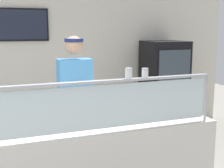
{
  "coord_description": "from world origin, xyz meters",
  "views": [
    {
      "loc": [
        0.15,
        -2.39,
        1.85
      ],
      "look_at": [
        1.22,
        0.42,
        1.31
      ],
      "focal_mm": 50.12,
      "sensor_mm": 36.0,
      "label": 1
    }
  ],
  "objects": [
    {
      "name": "parmesan_shaker",
      "position": [
        1.24,
        0.06,
        1.45
      ],
      "size": [
        0.06,
        0.06,
        0.09
      ],
      "color": "white",
      "rests_on": "sneeze_guard"
    },
    {
      "name": "worker_figure",
      "position": [
        1.01,
        1.07,
        1.01
      ],
      "size": [
        0.41,
        0.5,
        1.76
      ],
      "color": "#23232D",
      "rests_on": "ground"
    },
    {
      "name": "pizza_tray",
      "position": [
        1.06,
        0.49,
        0.97
      ],
      "size": [
        0.48,
        0.48,
        0.04
      ],
      "color": "#9EA0A8",
      "rests_on": "serving_counter"
    },
    {
      "name": "sneeze_guard",
      "position": [
        1.08,
        0.06,
        1.24
      ],
      "size": [
        1.98,
        0.06,
        0.46
      ],
      "color": "#B2B5BC",
      "rests_on": "serving_counter"
    },
    {
      "name": "pizza_server",
      "position": [
        1.06,
        0.47,
        0.99
      ],
      "size": [
        0.11,
        0.29,
        0.01
      ],
      "primitive_type": "cube",
      "rotation": [
        0.0,
        0.0,
        -0.13
      ],
      "color": "#ADAFB7",
      "rests_on": "pizza_tray"
    },
    {
      "name": "drink_fridge",
      "position": [
        2.93,
        2.33,
        0.81
      ],
      "size": [
        0.69,
        0.66,
        1.62
      ],
      "color": "black",
      "rests_on": "ground"
    },
    {
      "name": "pepper_flake_shaker",
      "position": [
        1.39,
        0.06,
        1.45
      ],
      "size": [
        0.06,
        0.06,
        0.08
      ],
      "color": "white",
      "rests_on": "sneeze_guard"
    },
    {
      "name": "shop_rear_unit",
      "position": [
        1.07,
        2.78,
        1.36
      ],
      "size": [
        6.56,
        0.13,
        2.7
      ],
      "color": "silver",
      "rests_on": "ground"
    },
    {
      "name": "serving_counter",
      "position": [
        1.08,
        0.38,
        0.47
      ],
      "size": [
        2.16,
        0.76,
        0.95
      ],
      "primitive_type": "cube",
      "color": "silver",
      "rests_on": "ground"
    }
  ]
}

